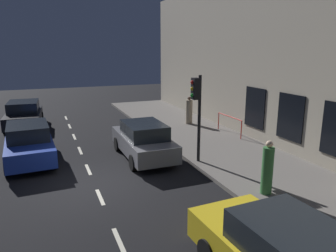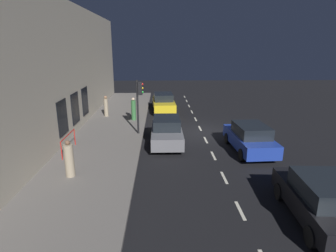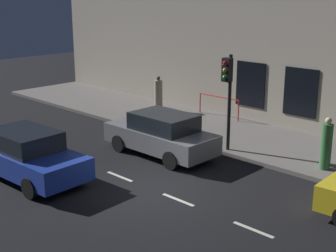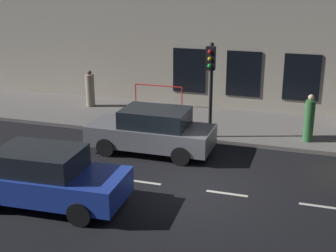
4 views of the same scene
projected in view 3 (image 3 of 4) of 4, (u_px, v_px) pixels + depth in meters
ground_plane at (154, 190)px, 14.66m from camera, size 60.00×60.00×0.00m
sidewalk at (268, 143)px, 18.95m from camera, size 4.50×32.00×0.15m
building_facade at (309, 32)px, 19.59m from camera, size 0.65×32.00×8.44m
lane_centre_line at (178, 200)px, 13.99m from camera, size 0.12×27.20×0.01m
traffic_light at (228, 84)px, 17.19m from camera, size 0.47×0.32×3.51m
parked_car_0 at (28, 155)px, 15.38m from camera, size 2.07×4.40×1.58m
parked_car_2 at (161, 134)px, 17.61m from camera, size 1.89×4.34×1.58m
pedestrian_0 at (158, 95)px, 23.66m from camera, size 0.52×0.52×1.67m
pedestrian_2 at (326, 145)px, 15.79m from camera, size 0.38×0.38×1.75m
red_railing at (219, 101)px, 22.36m from camera, size 0.05×2.30×0.97m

